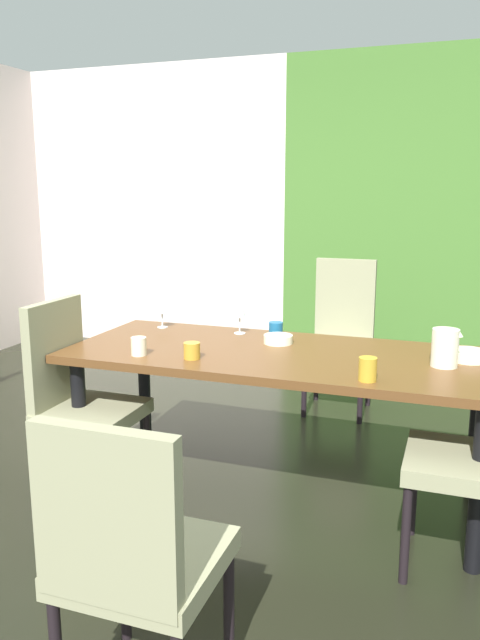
% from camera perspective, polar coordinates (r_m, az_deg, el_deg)
% --- Properties ---
extents(ground_plane, '(5.96, 5.77, 0.02)m').
position_cam_1_polar(ground_plane, '(3.34, -5.26, -15.56)').
color(ground_plane, black).
extents(back_panel_interior, '(2.73, 0.10, 2.67)m').
position_cam_1_polar(back_panel_interior, '(6.23, -8.15, 9.96)').
color(back_panel_interior, silver).
rests_on(back_panel_interior, ground_plane).
extents(garden_window_panel, '(3.23, 0.10, 2.67)m').
position_cam_1_polar(garden_window_panel, '(5.52, 20.83, 9.10)').
color(garden_window_panel, '#43712C').
rests_on(garden_window_panel, ground_plane).
extents(dining_table, '(2.05, 0.87, 0.76)m').
position_cam_1_polar(dining_table, '(3.03, 3.63, -4.42)').
color(dining_table, brown).
rests_on(dining_table, ground_plane).
extents(chair_left_near, '(0.45, 0.44, 1.00)m').
position_cam_1_polar(chair_left_near, '(3.18, -14.68, -6.45)').
color(chair_left_near, gray).
rests_on(chair_left_near, ground_plane).
extents(chair_head_near, '(0.44, 0.44, 0.94)m').
position_cam_1_polar(chair_head_near, '(1.89, -9.90, -20.19)').
color(chair_head_near, gray).
rests_on(chair_head_near, ground_plane).
extents(chair_head_far, '(0.44, 0.45, 1.05)m').
position_cam_1_polar(chair_head_far, '(4.41, 9.25, -0.89)').
color(chair_head_far, gray).
rests_on(chair_head_far, ground_plane).
extents(wine_glass_near_shelf, '(0.06, 0.06, 0.17)m').
position_cam_1_polar(wine_glass_near_shelf, '(3.36, -0.03, 0.87)').
color(wine_glass_near_shelf, silver).
rests_on(wine_glass_near_shelf, dining_table).
extents(wine_glass_rear, '(0.08, 0.08, 0.16)m').
position_cam_1_polar(wine_glass_rear, '(3.53, -7.15, 1.23)').
color(wine_glass_rear, silver).
rests_on(wine_glass_rear, dining_table).
extents(serving_bowl_corner, '(0.15, 0.15, 0.04)m').
position_cam_1_polar(serving_bowl_corner, '(3.17, 3.51, -1.76)').
color(serving_bowl_corner, white).
rests_on(serving_bowl_corner, dining_table).
extents(serving_bowl_left, '(0.17, 0.17, 0.05)m').
position_cam_1_polar(serving_bowl_left, '(3.03, 20.14, -3.05)').
color(serving_bowl_left, '#EFE9C7').
rests_on(serving_bowl_left, dining_table).
extents(cup_near_window, '(0.08, 0.08, 0.08)m').
position_cam_1_polar(cup_near_window, '(2.88, -4.42, -2.81)').
color(cup_near_window, '#BA8A29').
rests_on(cup_near_window, dining_table).
extents(cup_right, '(0.07, 0.07, 0.10)m').
position_cam_1_polar(cup_right, '(2.60, 11.60, -4.43)').
color(cup_right, gold).
rests_on(cup_right, dining_table).
extents(cup_east, '(0.07, 0.07, 0.07)m').
position_cam_1_polar(cup_east, '(3.34, 3.29, -0.80)').
color(cup_east, '#175789').
rests_on(cup_east, dining_table).
extents(cup_west, '(0.07, 0.07, 0.09)m').
position_cam_1_polar(cup_west, '(2.97, -9.24, -2.39)').
color(cup_west, beige).
rests_on(cup_west, dining_table).
extents(pitcher_front, '(0.13, 0.12, 0.17)m').
position_cam_1_polar(pitcher_front, '(2.88, 18.26, -2.40)').
color(pitcher_front, silver).
rests_on(pitcher_front, dining_table).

